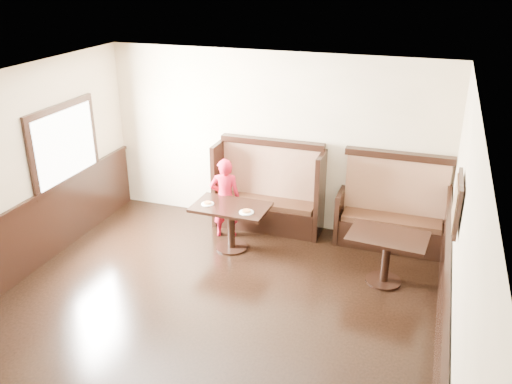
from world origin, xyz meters
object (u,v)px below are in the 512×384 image
at_px(booth_main, 269,196).
at_px(table_main, 231,216).
at_px(child, 225,198).
at_px(table_neighbor, 387,247).
at_px(booth_neighbor, 392,216).

xyz_separation_m(booth_main, table_main, (-0.31, -0.90, 0.01)).
xyz_separation_m(booth_main, child, (-0.55, -0.53, 0.12)).
bearing_deg(table_neighbor, table_main, -179.96).
relative_size(booth_neighbor, child, 1.28).
xyz_separation_m(table_main, child, (-0.24, 0.37, 0.10)).
bearing_deg(table_neighbor, booth_main, 156.01).
bearing_deg(booth_main, child, -135.95).
relative_size(booth_main, table_main, 1.56).
bearing_deg(booth_neighbor, child, -168.02).
bearing_deg(booth_main, booth_neighbor, -0.05).
distance_m(booth_main, table_main, 0.95).
bearing_deg(table_main, booth_neighbor, 23.14).
relative_size(booth_main, table_neighbor, 1.63).
height_order(booth_main, table_main, booth_main).
relative_size(table_main, child, 0.88).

